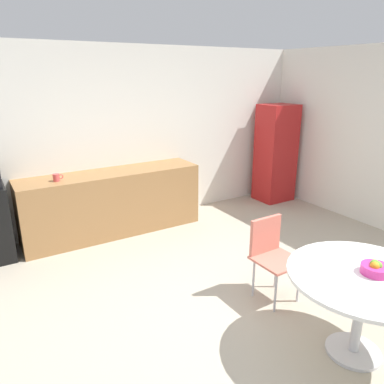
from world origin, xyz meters
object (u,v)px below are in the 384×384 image
locker_cabinet (276,153)px  mug_white (56,177)px  round_table (363,288)px  fruit_bowl (376,269)px  chair_coral (271,249)px

locker_cabinet → mug_white: size_ratio=13.17×
mug_white → round_table: bearing=-64.5°
fruit_bowl → mug_white: (-1.64, 3.32, 0.17)m
locker_cabinet → chair_coral: size_ratio=2.05×
locker_cabinet → round_table: bearing=-123.6°
round_table → mug_white: size_ratio=9.17×
round_table → mug_white: (-1.57, 3.29, 0.34)m
round_table → mug_white: mug_white is taller
chair_coral → round_table: bearing=-89.1°
locker_cabinet → chair_coral: locker_cabinet is taller
round_table → fruit_bowl: (0.07, -0.03, 0.17)m
locker_cabinet → mug_white: (-3.73, 0.03, 0.10)m
fruit_bowl → chair_coral: bearing=94.8°
round_table → fruit_bowl: 0.18m
chair_coral → mug_white: bearing=124.2°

